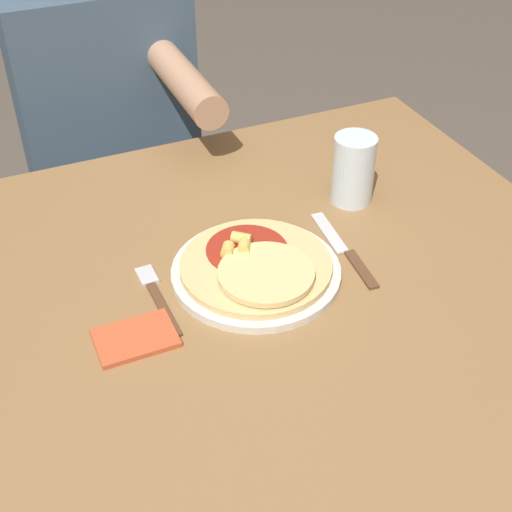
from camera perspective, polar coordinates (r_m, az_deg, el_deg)
name	(u,v)px	position (r m, az deg, el deg)	size (l,w,h in m)	color
dining_table	(252,334)	(1.20, -0.32, -6.29)	(1.16, 0.99, 0.75)	olive
plate	(256,272)	(1.15, 0.00, -1.29)	(0.27, 0.27, 0.01)	silver
pizza	(257,266)	(1.13, 0.09, -0.79)	(0.24, 0.24, 0.04)	#DBBC7A
fork	(156,295)	(1.12, -7.97, -3.09)	(0.03, 0.18, 0.00)	brown
knife	(345,250)	(1.21, 7.10, 0.47)	(0.03, 0.22, 0.00)	brown
drinking_glass	(353,169)	(1.31, 7.78, 6.87)	(0.08, 0.08, 0.13)	silver
napkin	(135,338)	(1.06, -9.62, -6.48)	(0.12, 0.08, 0.01)	#C6512D
person_diner	(108,114)	(1.76, -11.74, 11.08)	(0.40, 0.52, 1.20)	#2D2D38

